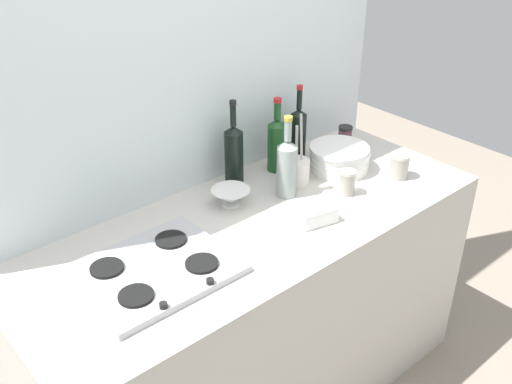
{
  "coord_description": "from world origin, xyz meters",
  "views": [
    {
      "loc": [
        -1.16,
        -1.35,
        2.05
      ],
      "look_at": [
        0.0,
        0.0,
        1.02
      ],
      "focal_mm": 41.32,
      "sensor_mm": 36.0,
      "label": 1
    }
  ],
  "objects_px": {
    "wine_bottle_mid_right": "(277,143)",
    "condiment_jar_spare": "(399,166)",
    "condiment_jar_front": "(345,135)",
    "wine_bottle_rightmost": "(287,166)",
    "stovetop_hob": "(155,270)",
    "plate_stack": "(339,158)",
    "mixing_bowl": "(230,197)",
    "butter_dish": "(314,214)",
    "condiment_jar_rear": "(348,182)",
    "wine_bottle_leftmost": "(298,133)",
    "utensil_crock": "(297,170)",
    "wine_bottle_mid_left": "(234,154)"
  },
  "relations": [
    {
      "from": "stovetop_hob",
      "to": "wine_bottle_leftmost",
      "type": "xyz_separation_m",
      "value": [
        0.9,
        0.28,
        0.11
      ]
    },
    {
      "from": "wine_bottle_leftmost",
      "to": "butter_dish",
      "type": "distance_m",
      "value": 0.51
    },
    {
      "from": "plate_stack",
      "to": "wine_bottle_leftmost",
      "type": "distance_m",
      "value": 0.21
    },
    {
      "from": "mixing_bowl",
      "to": "condiment_jar_rear",
      "type": "height_order",
      "value": "condiment_jar_rear"
    },
    {
      "from": "wine_bottle_rightmost",
      "to": "mixing_bowl",
      "type": "xyz_separation_m",
      "value": [
        -0.21,
        0.08,
        -0.09
      ]
    },
    {
      "from": "wine_bottle_mid_left",
      "to": "condiment_jar_spare",
      "type": "bearing_deg",
      "value": -36.82
    },
    {
      "from": "condiment_jar_front",
      "to": "condiment_jar_rear",
      "type": "distance_m",
      "value": 0.46
    },
    {
      "from": "wine_bottle_leftmost",
      "to": "condiment_jar_spare",
      "type": "bearing_deg",
      "value": -64.08
    },
    {
      "from": "wine_bottle_leftmost",
      "to": "wine_bottle_rightmost",
      "type": "height_order",
      "value": "wine_bottle_leftmost"
    },
    {
      "from": "wine_bottle_leftmost",
      "to": "mixing_bowl",
      "type": "relative_size",
      "value": 2.26
    },
    {
      "from": "utensil_crock",
      "to": "condiment_jar_rear",
      "type": "relative_size",
      "value": 2.78
    },
    {
      "from": "stovetop_hob",
      "to": "wine_bottle_leftmost",
      "type": "distance_m",
      "value": 0.95
    },
    {
      "from": "stovetop_hob",
      "to": "wine_bottle_mid_right",
      "type": "distance_m",
      "value": 0.81
    },
    {
      "from": "utensil_crock",
      "to": "wine_bottle_rightmost",
      "type": "bearing_deg",
      "value": -157.02
    },
    {
      "from": "wine_bottle_mid_right",
      "to": "condiment_jar_spare",
      "type": "relative_size",
      "value": 3.03
    },
    {
      "from": "condiment_jar_spare",
      "to": "wine_bottle_rightmost",
      "type": "bearing_deg",
      "value": 155.94
    },
    {
      "from": "wine_bottle_mid_right",
      "to": "wine_bottle_mid_left",
      "type": "bearing_deg",
      "value": 173.39
    },
    {
      "from": "stovetop_hob",
      "to": "plate_stack",
      "type": "distance_m",
      "value": 0.97
    },
    {
      "from": "wine_bottle_mid_right",
      "to": "wine_bottle_rightmost",
      "type": "relative_size",
      "value": 0.97
    },
    {
      "from": "wine_bottle_rightmost",
      "to": "utensil_crock",
      "type": "distance_m",
      "value": 0.12
    },
    {
      "from": "wine_bottle_leftmost",
      "to": "condiment_jar_spare",
      "type": "distance_m",
      "value": 0.44
    },
    {
      "from": "wine_bottle_rightmost",
      "to": "utensil_crock",
      "type": "bearing_deg",
      "value": 22.98
    },
    {
      "from": "condiment_jar_front",
      "to": "wine_bottle_mid_left",
      "type": "bearing_deg",
      "value": 176.28
    },
    {
      "from": "wine_bottle_mid_left",
      "to": "wine_bottle_mid_right",
      "type": "distance_m",
      "value": 0.21
    },
    {
      "from": "stovetop_hob",
      "to": "plate_stack",
      "type": "xyz_separation_m",
      "value": [
        0.96,
        0.1,
        0.04
      ]
    },
    {
      "from": "stovetop_hob",
      "to": "wine_bottle_leftmost",
      "type": "relative_size",
      "value": 1.44
    },
    {
      "from": "wine_bottle_rightmost",
      "to": "stovetop_hob",
      "type": "bearing_deg",
      "value": -172.29
    },
    {
      "from": "plate_stack",
      "to": "wine_bottle_leftmost",
      "type": "relative_size",
      "value": 0.76
    },
    {
      "from": "condiment_jar_front",
      "to": "wine_bottle_leftmost",
      "type": "bearing_deg",
      "value": 173.08
    },
    {
      "from": "wine_bottle_mid_right",
      "to": "utensil_crock",
      "type": "relative_size",
      "value": 1.12
    },
    {
      "from": "condiment_jar_rear",
      "to": "stovetop_hob",
      "type": "bearing_deg",
      "value": 175.78
    },
    {
      "from": "condiment_jar_front",
      "to": "mixing_bowl",
      "type": "bearing_deg",
      "value": -173.48
    },
    {
      "from": "plate_stack",
      "to": "condiment_jar_front",
      "type": "height_order",
      "value": "plate_stack"
    },
    {
      "from": "mixing_bowl",
      "to": "wine_bottle_mid_right",
      "type": "bearing_deg",
      "value": 16.96
    },
    {
      "from": "condiment_jar_rear",
      "to": "butter_dish",
      "type": "bearing_deg",
      "value": -167.57
    },
    {
      "from": "plate_stack",
      "to": "wine_bottle_leftmost",
      "type": "height_order",
      "value": "wine_bottle_leftmost"
    },
    {
      "from": "mixing_bowl",
      "to": "condiment_jar_front",
      "type": "distance_m",
      "value": 0.74
    },
    {
      "from": "plate_stack",
      "to": "wine_bottle_rightmost",
      "type": "distance_m",
      "value": 0.32
    },
    {
      "from": "mixing_bowl",
      "to": "butter_dish",
      "type": "height_order",
      "value": "mixing_bowl"
    },
    {
      "from": "stovetop_hob",
      "to": "butter_dish",
      "type": "xyz_separation_m",
      "value": [
        0.6,
        -0.11,
        0.02
      ]
    },
    {
      "from": "condiment_jar_spare",
      "to": "condiment_jar_front",
      "type": "bearing_deg",
      "value": 77.79
    },
    {
      "from": "wine_bottle_mid_right",
      "to": "condiment_jar_front",
      "type": "height_order",
      "value": "wine_bottle_mid_right"
    },
    {
      "from": "plate_stack",
      "to": "condiment_jar_spare",
      "type": "distance_m",
      "value": 0.25
    },
    {
      "from": "wine_bottle_leftmost",
      "to": "wine_bottle_rightmost",
      "type": "distance_m",
      "value": 0.32
    },
    {
      "from": "wine_bottle_rightmost",
      "to": "condiment_jar_spare",
      "type": "xyz_separation_m",
      "value": [
        0.44,
        -0.2,
        -0.07
      ]
    },
    {
      "from": "wine_bottle_mid_right",
      "to": "wine_bottle_rightmost",
      "type": "distance_m",
      "value": 0.21
    },
    {
      "from": "wine_bottle_mid_left",
      "to": "condiment_jar_rear",
      "type": "height_order",
      "value": "wine_bottle_mid_left"
    },
    {
      "from": "utensil_crock",
      "to": "stovetop_hob",
      "type": "bearing_deg",
      "value": -170.2
    },
    {
      "from": "mixing_bowl",
      "to": "wine_bottle_mid_left",
      "type": "bearing_deg",
      "value": 45.62
    },
    {
      "from": "wine_bottle_mid_right",
      "to": "mixing_bowl",
      "type": "bearing_deg",
      "value": -163.04
    }
  ]
}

